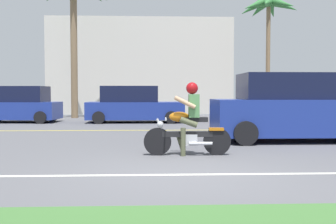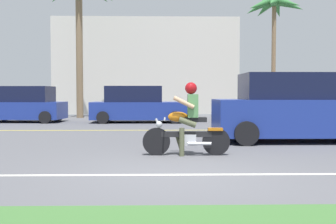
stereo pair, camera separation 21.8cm
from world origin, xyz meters
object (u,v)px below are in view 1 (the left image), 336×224
Objects in this scene: parked_car_0 at (20,106)px; palm_tree_0 at (268,9)px; suv_nearby at (300,108)px; parked_car_2 at (269,106)px; parked_car_1 at (134,106)px; motorcyclist at (188,124)px.

palm_tree_0 is at bearing 14.60° from parked_car_0.
parked_car_0 is (-10.36, 7.88, -0.15)m from suv_nearby.
palm_tree_0 reaches higher than parked_car_2.
parked_car_1 is at bearing -3.40° from parked_car_0.
motorcyclist is 0.49× the size of parked_car_2.
suv_nearby is 0.72× the size of palm_tree_0.
motorcyclist is 0.50× the size of parked_car_0.
parked_car_1 is 1.14× the size of parked_car_2.
suv_nearby is 9.08m from parked_car_1.
parked_car_1 reaches higher than parked_car_0.
motorcyclist is at bearing -112.69° from palm_tree_0.
suv_nearby is (3.42, 2.51, 0.26)m from motorcyclist.
suv_nearby is at bearing 36.23° from motorcyclist.
motorcyclist is at bearing -143.77° from suv_nearby.
suv_nearby is at bearing -56.41° from parked_car_1.
parked_car_2 is at bearing 80.52° from suv_nearby.
palm_tree_0 reaches higher than parked_car_1.
suv_nearby is 7.03m from parked_car_2.
parked_car_0 is at bearing 175.29° from parked_car_2.
parked_car_2 is at bearing -5.84° from parked_car_1.
suv_nearby is 1.31× the size of parked_car_0.
parked_car_2 is (6.18, -0.63, -0.02)m from parked_car_1.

